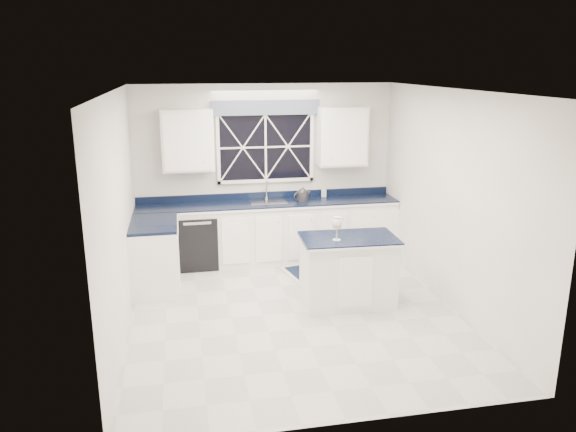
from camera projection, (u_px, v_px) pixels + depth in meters
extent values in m
plane|color=beige|center=(294.00, 313.00, 6.96)|extent=(4.50, 4.50, 0.00)
cube|color=white|center=(265.00, 172.00, 8.73)|extent=(4.00, 0.10, 2.70)
cube|color=white|center=(269.00, 233.00, 8.69)|extent=(3.98, 0.60, 0.90)
cube|color=white|center=(155.00, 257.00, 7.62)|extent=(0.60, 1.00, 0.90)
cube|color=black|center=(269.00, 204.00, 8.56)|extent=(3.98, 0.64, 0.04)
cube|color=black|center=(197.00, 240.00, 8.50)|extent=(0.60, 0.58, 0.82)
cube|color=black|center=(265.00, 147.00, 8.60)|extent=(1.40, 0.02, 1.00)
cube|color=slate|center=(266.00, 108.00, 8.39)|extent=(1.65, 0.04, 0.22)
cube|color=white|center=(188.00, 140.00, 8.21)|extent=(0.75, 0.34, 0.90)
cube|color=white|center=(342.00, 136.00, 8.65)|extent=(0.75, 0.34, 0.90)
cylinder|color=#AEAEB0|center=(266.00, 198.00, 8.76)|extent=(0.05, 0.05, 0.04)
cylinder|color=#AEAEB0|center=(266.00, 189.00, 8.73)|extent=(0.02, 0.02, 0.28)
cylinder|color=#AEAEB0|center=(267.00, 182.00, 8.61)|extent=(0.02, 0.18, 0.02)
cube|color=white|center=(348.00, 272.00, 7.14)|extent=(1.16, 0.71, 0.85)
cube|color=black|center=(349.00, 239.00, 7.02)|extent=(1.22, 0.76, 0.04)
cube|color=#BABAB5|center=(327.00, 270.00, 8.38)|extent=(1.39, 1.01, 0.01)
cube|color=#0F1A32|center=(327.00, 269.00, 8.38)|extent=(1.22, 0.85, 0.01)
cylinder|color=#313033|center=(303.00, 196.00, 8.63)|extent=(0.24, 0.24, 0.15)
cone|color=#313033|center=(303.00, 189.00, 8.60)|extent=(0.20, 0.20, 0.07)
torus|color=#313033|center=(297.00, 196.00, 8.57)|extent=(0.12, 0.06, 0.13)
cylinder|color=#313033|center=(308.00, 194.00, 8.68)|extent=(0.08, 0.05, 0.10)
cylinder|color=silver|center=(337.00, 240.00, 6.89)|extent=(0.10, 0.10, 0.01)
cylinder|color=silver|center=(337.00, 233.00, 6.87)|extent=(0.02, 0.02, 0.16)
ellipsoid|color=silver|center=(337.00, 223.00, 6.84)|extent=(0.13, 0.13, 0.16)
cylinder|color=#E8DF7A|center=(337.00, 225.00, 6.84)|extent=(0.10, 0.10, 0.07)
imported|color=silver|center=(324.00, 191.00, 8.91)|extent=(0.09, 0.09, 0.17)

